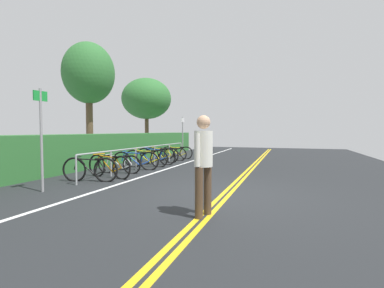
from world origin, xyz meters
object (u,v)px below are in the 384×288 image
at_px(sign_post_near, 41,131).
at_px(tree_far_right, 147,99).
at_px(bicycle_4, 146,158).
at_px(bicycle_8, 177,153).
at_px(bicycle_7, 170,154).
at_px(bicycle_2, 119,164).
at_px(tree_mid, 89,74).
at_px(bicycle_6, 161,155).
at_px(bike_rack, 146,152).
at_px(bicycle_0, 90,169).
at_px(pedestrian, 203,158).
at_px(bicycle_3, 136,161).
at_px(sign_post_far, 183,133).
at_px(bicycle_5, 156,156).

distance_m(sign_post_near, tree_far_right, 13.85).
relative_size(bicycle_4, bicycle_8, 1.06).
height_order(bicycle_4, bicycle_7, bicycle_4).
height_order(bicycle_2, tree_mid, tree_mid).
bearing_deg(bicycle_6, tree_mid, 96.29).
height_order(bike_rack, bicycle_7, bike_rack).
bearing_deg(bicycle_7, bicycle_0, -179.37).
bearing_deg(pedestrian, bike_rack, 36.72).
relative_size(bicycle_6, bicycle_7, 1.04).
relative_size(bike_rack, bicycle_4, 4.53).
relative_size(bicycle_3, tree_mid, 0.30).
relative_size(bicycle_7, pedestrian, 0.93).
relative_size(bicycle_0, tree_mid, 0.29).
bearing_deg(bicycle_3, bicycle_6, 3.60).
xyz_separation_m(bicycle_3, sign_post_far, (5.76, 0.29, 1.02)).
bearing_deg(sign_post_near, bicycle_2, -1.07).
height_order(bicycle_3, sign_post_near, sign_post_near).
bearing_deg(bike_rack, sign_post_near, 177.99).
relative_size(pedestrian, tree_far_right, 0.33).
bearing_deg(tree_far_right, bicycle_5, -149.14).
bearing_deg(bicycle_5, sign_post_near, 178.39).
height_order(bicycle_5, bicycle_8, bicycle_5).
xyz_separation_m(bicycle_6, tree_far_right, (6.35, 4.17, 3.45)).
height_order(bicycle_3, tree_mid, tree_mid).
bearing_deg(bike_rack, pedestrian, -143.28).
bearing_deg(sign_post_near, bike_rack, -2.01).
height_order(bicycle_0, sign_post_near, sign_post_near).
bearing_deg(bicycle_4, tree_far_right, 28.08).
bearing_deg(bicycle_6, bicycle_5, -171.29).
bearing_deg(bicycle_4, bike_rack, -174.72).
height_order(bike_rack, bicycle_8, bike_rack).
bearing_deg(bicycle_8, bicycle_7, 179.24).
distance_m(bicycle_8, pedestrian, 9.92).
bearing_deg(bicycle_7, bicycle_5, -177.87).
bearing_deg(bicycle_0, sign_post_far, 1.81).
bearing_deg(bicycle_2, tree_mid, 50.50).
xyz_separation_m(bicycle_0, pedestrian, (-2.09, -4.09, 0.66)).
relative_size(bicycle_2, bicycle_8, 0.98).
bearing_deg(bicycle_7, bicycle_4, -178.52).
xyz_separation_m(bicycle_0, bicycle_7, (6.01, 0.07, -0.03)).
relative_size(bicycle_8, tree_far_right, 0.31).
height_order(bicycle_2, tree_far_right, tree_far_right).
bearing_deg(bicycle_4, bicycle_6, 4.42).
bearing_deg(bicycle_2, bicycle_3, -9.03).
bearing_deg(bicycle_4, bicycle_3, -177.95).
distance_m(bicycle_2, bicycle_6, 3.50).
bearing_deg(sign_post_near, sign_post_far, 0.55).
bearing_deg(sign_post_far, tree_mid, 134.69).
bearing_deg(bicycle_0, tree_mid, 39.12).
height_order(bicycle_2, bicycle_5, bicycle_5).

